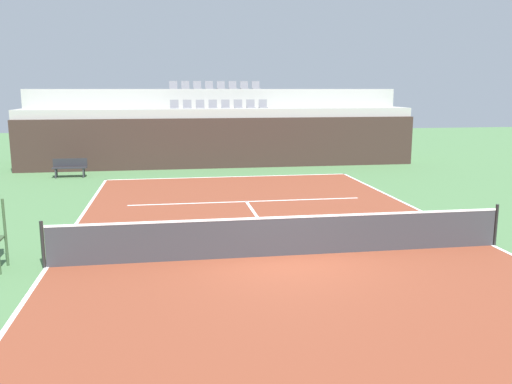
{
  "coord_description": "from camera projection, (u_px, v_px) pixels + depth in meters",
  "views": [
    {
      "loc": [
        -2.65,
        -12.17,
        3.95
      ],
      "look_at": [
        -0.36,
        2.0,
        1.2
      ],
      "focal_mm": 37.85,
      "sensor_mm": 36.0,
      "label": 1
    }
  ],
  "objects": [
    {
      "name": "court_surface",
      "position": [
        284.0,
        256.0,
        12.95
      ],
      "size": [
        11.0,
        24.0,
        0.01
      ],
      "primitive_type": "cube",
      "color": "brown",
      "rests_on": "ground_plane"
    },
    {
      "name": "back_wall",
      "position": [
        222.0,
        143.0,
        27.14
      ],
      "size": [
        20.16,
        0.3,
        2.51
      ],
      "primitive_type": "cube",
      "color": "#33231E",
      "rests_on": "ground_plane"
    },
    {
      "name": "service_line_far",
      "position": [
        246.0,
        202.0,
        19.16
      ],
      "size": [
        8.26,
        0.1,
        0.0
      ],
      "primitive_type": "cube",
      "color": "white",
      "rests_on": "court_surface"
    },
    {
      "name": "seating_row_lower",
      "position": [
        219.0,
        106.0,
        28.2
      ],
      "size": [
        5.1,
        0.44,
        0.44
      ],
      "color": "slate",
      "rests_on": "stands_tier_lower"
    },
    {
      "name": "ground_plane",
      "position": [
        284.0,
        256.0,
        12.95
      ],
      "size": [
        80.0,
        80.0,
        0.0
      ],
      "primitive_type": "plane",
      "color": "#477042"
    },
    {
      "name": "stands_tier_upper",
      "position": [
        216.0,
        124.0,
        30.64
      ],
      "size": [
        20.16,
        2.4,
        3.94
      ],
      "primitive_type": "cube",
      "color": "#9E9E99",
      "rests_on": "ground_plane"
    },
    {
      "name": "baseline_far",
      "position": [
        229.0,
        177.0,
        24.54
      ],
      "size": [
        11.0,
        0.1,
        0.0
      ],
      "primitive_type": "cube",
      "color": "white",
      "rests_on": "court_surface"
    },
    {
      "name": "stands_tier_lower",
      "position": [
        220.0,
        137.0,
        28.41
      ],
      "size": [
        20.16,
        2.4,
        2.96
      ],
      "primitive_type": "cube",
      "color": "#9E9E99",
      "rests_on": "ground_plane"
    },
    {
      "name": "player_bench",
      "position": [
        70.0,
        166.0,
        24.37
      ],
      "size": [
        1.5,
        0.4,
        0.85
      ],
      "color": "#232328",
      "rests_on": "ground_plane"
    },
    {
      "name": "centre_service_line",
      "position": [
        262.0,
        223.0,
        16.05
      ],
      "size": [
        0.1,
        6.4,
        0.0
      ],
      "primitive_type": "cube",
      "color": "white",
      "rests_on": "court_surface"
    },
    {
      "name": "seating_row_upper",
      "position": [
        215.0,
        87.0,
        30.34
      ],
      "size": [
        5.1,
        0.44,
        0.44
      ],
      "color": "slate",
      "rests_on": "stands_tier_upper"
    },
    {
      "name": "sideline_left",
      "position": [
        47.0,
        267.0,
        12.1
      ],
      "size": [
        0.1,
        24.0,
        0.0
      ],
      "primitive_type": "cube",
      "color": "white",
      "rests_on": "court_surface"
    },
    {
      "name": "sideline_right",
      "position": [
        492.0,
        245.0,
        13.8
      ],
      "size": [
        0.1,
        24.0,
        0.0
      ],
      "primitive_type": "cube",
      "color": "white",
      "rests_on": "court_surface"
    },
    {
      "name": "tennis_net",
      "position": [
        284.0,
        236.0,
        12.86
      ],
      "size": [
        11.08,
        0.08,
        1.07
      ],
      "color": "black",
      "rests_on": "court_surface"
    }
  ]
}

